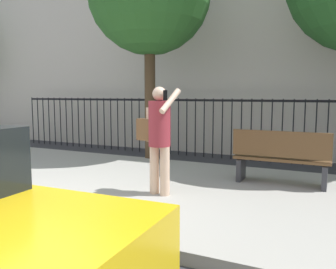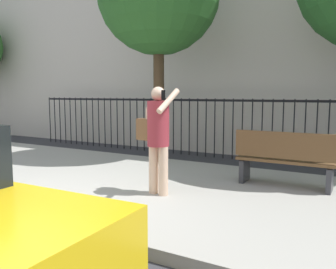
{
  "view_description": "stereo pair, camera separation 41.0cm",
  "coord_description": "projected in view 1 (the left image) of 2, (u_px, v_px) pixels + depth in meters",
  "views": [
    {
      "loc": [
        3.64,
        -3.06,
        1.71
      ],
      "look_at": [
        1.18,
        2.0,
        1.06
      ],
      "focal_mm": 37.45,
      "sensor_mm": 36.0,
      "label": 1
    },
    {
      "loc": [
        4.01,
        -2.87,
        1.71
      ],
      "look_at": [
        1.18,
        2.0,
        1.06
      ],
      "focal_mm": 37.45,
      "sensor_mm": 36.0,
      "label": 2
    }
  ],
  "objects": [
    {
      "name": "street_bench",
      "position": [
        281.0,
        157.0,
        5.99
      ],
      "size": [
        1.6,
        0.45,
        0.95
      ],
      "color": "brown",
      "rests_on": "sidewalk"
    },
    {
      "name": "ground_plane",
      "position": [
        18.0,
        228.0,
        4.51
      ],
      "size": [
        60.0,
        60.0,
        0.0
      ],
      "primitive_type": "plane",
      "color": "#333338"
    },
    {
      "name": "pedestrian_on_phone",
      "position": [
        158.0,
        132.0,
        5.41
      ],
      "size": [
        0.69,
        0.49,
        1.68
      ],
      "color": "beige",
      "rests_on": "sidewalk"
    },
    {
      "name": "sidewalk",
      "position": [
        115.0,
        183.0,
        6.47
      ],
      "size": [
        28.0,
        4.4,
        0.15
      ],
      "primitive_type": "cube",
      "color": "#9E9B93",
      "rests_on": "ground"
    },
    {
      "name": "iron_fence",
      "position": [
        191.0,
        119.0,
        9.67
      ],
      "size": [
        12.03,
        0.04,
        1.6
      ],
      "color": "black",
      "rests_on": "ground"
    }
  ]
}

